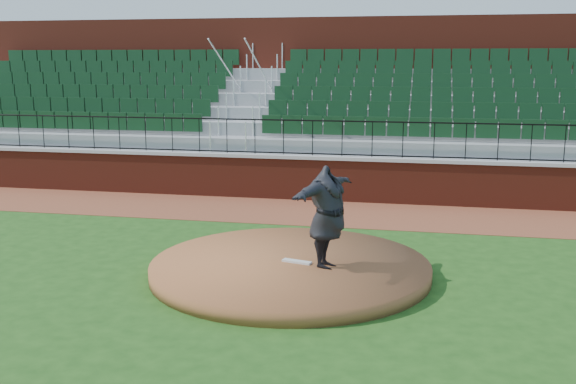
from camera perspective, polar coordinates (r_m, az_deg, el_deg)
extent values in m
plane|color=#1C4614|center=(12.80, -1.38, -6.99)|extent=(90.00, 90.00, 0.00)
cube|color=brown|center=(17.92, 2.54, -1.71)|extent=(34.00, 3.20, 0.01)
cube|color=maroon|center=(19.35, 3.32, 1.04)|extent=(34.00, 0.35, 1.20)
cube|color=#B7B7B7|center=(19.25, 3.34, 2.94)|extent=(34.00, 0.45, 0.10)
cube|color=maroon|center=(24.56, 5.30, 8.20)|extent=(34.00, 0.50, 5.50)
cylinder|color=brown|center=(12.75, 0.18, -6.49)|extent=(5.27, 5.27, 0.25)
cube|color=silver|center=(12.65, 0.76, -5.94)|extent=(0.58, 0.28, 0.04)
imported|color=black|center=(12.16, 3.36, -2.13)|extent=(1.22, 2.41, 1.89)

